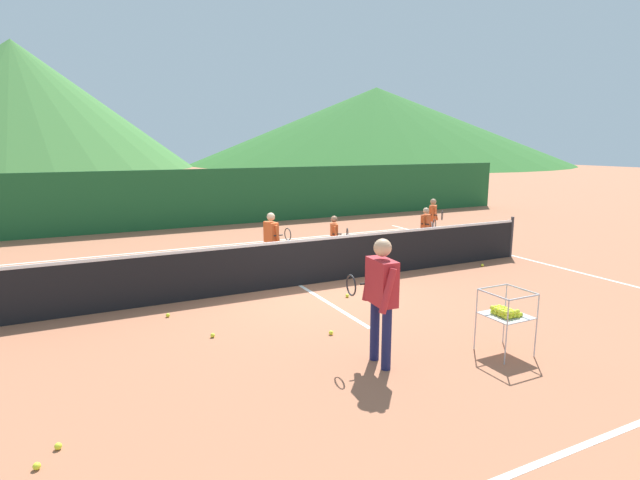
{
  "coord_description": "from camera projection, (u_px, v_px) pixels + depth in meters",
  "views": [
    {
      "loc": [
        -4.03,
        -9.05,
        2.88
      ],
      "look_at": [
        0.71,
        0.49,
        0.82
      ],
      "focal_mm": 27.81,
      "sensor_mm": 36.0,
      "label": 1
    }
  ],
  "objects": [
    {
      "name": "tennis_ball_2",
      "position": [
        168.0,
        315.0,
        8.39
      ],
      "size": [
        0.07,
        0.07,
        0.07
      ],
      "primitive_type": "sphere",
      "color": "yellow",
      "rests_on": "ground"
    },
    {
      "name": "hill_1",
      "position": [
        376.0,
        126.0,
        75.07
      ],
      "size": [
        55.88,
        55.88,
        11.23
      ],
      "primitive_type": "cone",
      "color": "#2D6628",
      "rests_on": "ground"
    },
    {
      "name": "windscreen_fence",
      "position": [
        202.0,
        198.0,
        17.46
      ],
      "size": [
        27.05,
        0.08,
        2.03
      ],
      "primitive_type": "cube",
      "color": "#1E5B2D",
      "rests_on": "ground"
    },
    {
      "name": "tennis_ball_0",
      "position": [
        331.0,
        333.0,
        7.61
      ],
      "size": [
        0.07,
        0.07,
        0.07
      ],
      "primitive_type": "sphere",
      "color": "yellow",
      "rests_on": "ground"
    },
    {
      "name": "ground_plane",
      "position": [
        300.0,
        285.0,
        10.27
      ],
      "size": [
        120.0,
        120.0,
        0.0
      ],
      "primitive_type": "plane",
      "color": "#A86647"
    },
    {
      "name": "hill_0",
      "position": [
        17.0,
        105.0,
        58.09
      ],
      "size": [
        39.37,
        39.37,
        14.77
      ],
      "primitive_type": "cone",
      "color": "#427A38",
      "rests_on": "ground"
    },
    {
      "name": "tennis_ball_4",
      "position": [
        213.0,
        335.0,
        7.5
      ],
      "size": [
        0.07,
        0.07,
        0.07
      ],
      "primitive_type": "sphere",
      "color": "yellow",
      "rests_on": "ground"
    },
    {
      "name": "student_1",
      "position": [
        335.0,
        235.0,
        11.94
      ],
      "size": [
        0.41,
        0.67,
        1.19
      ],
      "color": "silver",
      "rests_on": "ground"
    },
    {
      "name": "tennis_ball_1",
      "position": [
        58.0,
        446.0,
        4.75
      ],
      "size": [
        0.07,
        0.07,
        0.07
      ],
      "primitive_type": "sphere",
      "color": "yellow",
      "rests_on": "ground"
    },
    {
      "name": "line_baseline_far",
      "position": [
        233.0,
        244.0,
        14.5
      ],
      "size": [
        12.29,
        0.08,
        0.01
      ],
      "primitive_type": "cube",
      "color": "white",
      "rests_on": "ground"
    },
    {
      "name": "line_sideline_east",
      "position": [
        514.0,
        256.0,
        12.95
      ],
      "size": [
        0.08,
        11.12,
        0.01
      ],
      "primitive_type": "cube",
      "color": "white",
      "rests_on": "ground"
    },
    {
      "name": "student_3",
      "position": [
        433.0,
        216.0,
        14.76
      ],
      "size": [
        0.49,
        0.67,
        1.29
      ],
      "color": "silver",
      "rests_on": "ground"
    },
    {
      "name": "student_0",
      "position": [
        272.0,
        236.0,
        11.25
      ],
      "size": [
        0.48,
        0.62,
        1.36
      ],
      "color": "black",
      "rests_on": "ground"
    },
    {
      "name": "tennis_ball_5",
      "position": [
        482.0,
        265.0,
        11.85
      ],
      "size": [
        0.07,
        0.07,
        0.07
      ],
      "primitive_type": "sphere",
      "color": "yellow",
      "rests_on": "ground"
    },
    {
      "name": "tennis_ball_3",
      "position": [
        347.0,
        296.0,
        9.47
      ],
      "size": [
        0.07,
        0.07,
        0.07
      ],
      "primitive_type": "sphere",
      "color": "yellow",
      "rests_on": "ground"
    },
    {
      "name": "ball_cart",
      "position": [
        506.0,
        313.0,
        6.83
      ],
      "size": [
        0.58,
        0.58,
        0.9
      ],
      "color": "#B7B7BC",
      "rests_on": "ground"
    },
    {
      "name": "tennis_net",
      "position": [
        300.0,
        262.0,
        10.17
      ],
      "size": [
        12.06,
        0.08,
        1.05
      ],
      "color": "#333338",
      "rests_on": "ground"
    },
    {
      "name": "line_baseline_near",
      "position": [
        570.0,
        451.0,
        4.73
      ],
      "size": [
        12.29,
        0.08,
        0.01
      ],
      "primitive_type": "cube",
      "color": "white",
      "rests_on": "ground"
    },
    {
      "name": "student_2",
      "position": [
        426.0,
        225.0,
        13.35
      ],
      "size": [
        0.48,
        0.62,
        1.21
      ],
      "color": "silver",
      "rests_on": "ground"
    },
    {
      "name": "tennis_ball_7",
      "position": [
        37.0,
        466.0,
        4.45
      ],
      "size": [
        0.07,
        0.07,
        0.07
      ],
      "primitive_type": "sphere",
      "color": "yellow",
      "rests_on": "ground"
    },
    {
      "name": "instructor",
      "position": [
        381.0,
        290.0,
        6.41
      ],
      "size": [
        0.44,
        0.8,
        1.7
      ],
      "color": "#191E4C",
      "rests_on": "ground"
    },
    {
      "name": "line_service_center",
      "position": [
        300.0,
        285.0,
        10.27
      ],
      "size": [
        0.08,
        5.45,
        0.01
      ],
      "primitive_type": "cube",
      "color": "white",
      "rests_on": "ground"
    }
  ]
}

